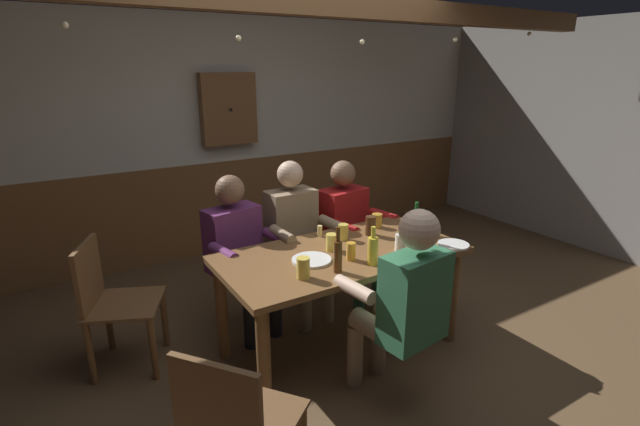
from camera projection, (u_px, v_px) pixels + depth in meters
name	position (u px, v px, depth m)	size (l,w,h in m)	color
ground_plane	(356.00, 361.00, 3.18)	(8.05, 8.05, 0.00)	brown
back_wall_upper	(217.00, 90.00, 4.65)	(6.71, 0.12, 1.43)	beige
back_wall_wainscot	(224.00, 205.00, 5.01)	(6.71, 0.12, 0.98)	brown
ceiling_beam	(301.00, 3.00, 3.04)	(6.04, 0.14, 0.16)	brown
dining_table	(341.00, 267.00, 3.14)	(1.64, 0.83, 0.74)	brown
person_0	(239.00, 247.00, 3.41)	(0.58, 0.57, 1.19)	#6B2D66
person_1	(296.00, 233.00, 3.65)	(0.53, 0.54, 1.24)	#997F60
person_2	(348.00, 224.00, 3.91)	(0.58, 0.59, 1.19)	#AD1919
person_3	(404.00, 300.00, 2.61)	(0.55, 0.54, 1.23)	#33724C
chair_empty_near_left	(112.00, 301.00, 3.01)	(0.58, 0.58, 0.88)	brown
table_candle	(320.00, 231.00, 3.38)	(0.04, 0.04, 0.08)	#F9E08C
plate_0	(312.00, 260.00, 2.96)	(0.25, 0.25, 0.01)	white
plate_1	(453.00, 245.00, 3.20)	(0.21, 0.21, 0.01)	white
bottle_0	(373.00, 250.00, 2.88)	(0.07, 0.07, 0.25)	gold
bottle_1	(338.00, 255.00, 2.77)	(0.05, 0.05, 0.29)	#593314
bottle_2	(415.00, 227.00, 3.23)	(0.06, 0.06, 0.29)	#195923
pint_glass_0	(377.00, 221.00, 3.56)	(0.08, 0.08, 0.11)	gold
pint_glass_1	(332.00, 242.00, 3.11)	(0.08, 0.08, 0.11)	#E5C64C
pint_glass_2	(413.00, 229.00, 3.37)	(0.08, 0.08, 0.11)	white
pint_glass_3	(371.00, 226.00, 3.39)	(0.08, 0.08, 0.14)	#4C2D19
pint_glass_4	(303.00, 268.00, 2.70)	(0.08, 0.08, 0.13)	#E5C64C
pint_glass_5	(428.00, 227.00, 3.38)	(0.07, 0.07, 0.12)	#E5C64C
pint_glass_6	(343.00, 232.00, 3.30)	(0.07, 0.07, 0.12)	#E5C64C
pint_glass_7	(400.00, 243.00, 3.09)	(0.07, 0.07, 0.12)	white
pint_glass_8	(351.00, 251.00, 2.96)	(0.06, 0.06, 0.12)	gold
wall_dart_cabinet	(228.00, 109.00, 4.63)	(0.56, 0.15, 0.70)	brown
string_lights	(305.00, 32.00, 3.06)	(4.73, 0.04, 0.15)	#F9EAB2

